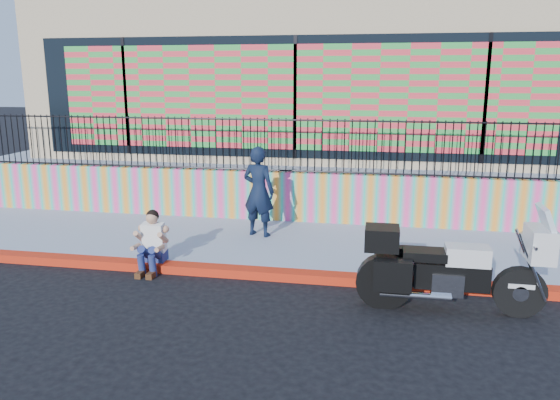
# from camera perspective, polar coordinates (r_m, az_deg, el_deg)

# --- Properties ---
(ground) EXTENTS (90.00, 90.00, 0.00)m
(ground) POSITION_cam_1_polar(r_m,az_deg,el_deg) (9.40, -2.51, -8.06)
(ground) COLOR black
(ground) RESTS_ON ground
(red_curb) EXTENTS (16.00, 0.30, 0.15)m
(red_curb) POSITION_cam_1_polar(r_m,az_deg,el_deg) (9.37, -2.51, -7.64)
(red_curb) COLOR red
(red_curb) RESTS_ON ground
(sidewalk) EXTENTS (16.00, 3.00, 0.15)m
(sidewalk) POSITION_cam_1_polar(r_m,az_deg,el_deg) (10.90, -0.55, -4.65)
(sidewalk) COLOR #919BAF
(sidewalk) RESTS_ON ground
(mural_wall) EXTENTS (16.00, 0.20, 1.10)m
(mural_wall) POSITION_cam_1_polar(r_m,az_deg,el_deg) (12.25, 0.89, 0.37)
(mural_wall) COLOR #FF4391
(mural_wall) RESTS_ON sidewalk
(metal_fence) EXTENTS (15.80, 0.04, 1.20)m
(metal_fence) POSITION_cam_1_polar(r_m,az_deg,el_deg) (12.06, 0.91, 5.71)
(metal_fence) COLOR black
(metal_fence) RESTS_ON mural_wall
(elevated_platform) EXTENTS (16.00, 10.00, 1.25)m
(elevated_platform) POSITION_cam_1_polar(r_m,az_deg,el_deg) (17.23, 3.76, 3.75)
(elevated_platform) COLOR #919BAF
(elevated_platform) RESTS_ON ground
(storefront_building) EXTENTS (14.00, 8.06, 4.00)m
(storefront_building) POSITION_cam_1_polar(r_m,az_deg,el_deg) (16.79, 3.81, 12.50)
(storefront_building) COLOR tan
(storefront_building) RESTS_ON elevated_platform
(police_motorcycle) EXTENTS (2.62, 0.87, 1.63)m
(police_motorcycle) POSITION_cam_1_polar(r_m,az_deg,el_deg) (8.25, 17.15, -6.64)
(police_motorcycle) COLOR black
(police_motorcycle) RESTS_ON ground
(police_officer) EXTENTS (0.76, 0.60, 1.84)m
(police_officer) POSITION_cam_1_polar(r_m,az_deg,el_deg) (11.02, -2.25, 0.90)
(police_officer) COLOR black
(police_officer) RESTS_ON sidewalk
(seated_man) EXTENTS (0.54, 0.71, 1.06)m
(seated_man) POSITION_cam_1_polar(r_m,az_deg,el_deg) (9.74, -13.34, -4.85)
(seated_man) COLOR navy
(seated_man) RESTS_ON ground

